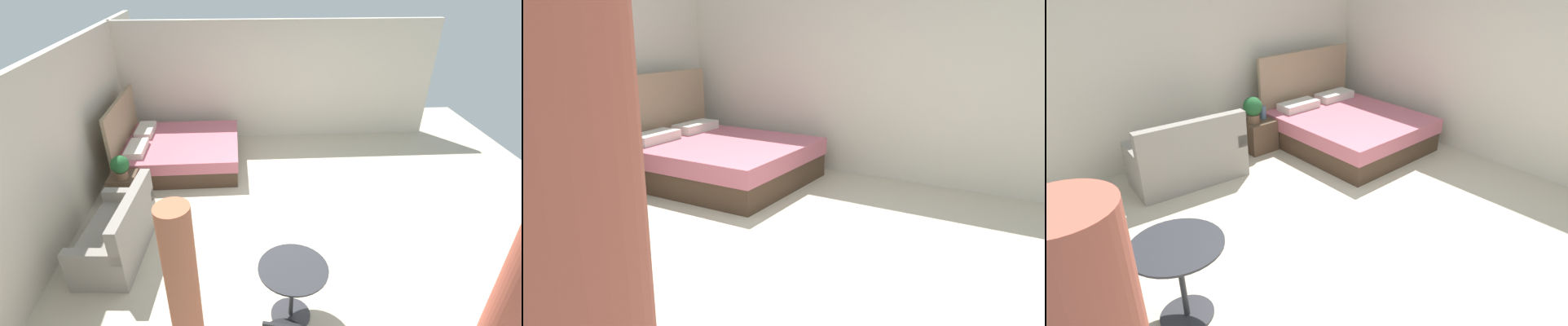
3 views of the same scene
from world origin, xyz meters
TOP-DOWN VIEW (x-y plane):
  - ground_plane at (0.00, 0.00)m, footprint 9.11×9.80m
  - wall_right at (3.05, 0.00)m, footprint 0.12×6.80m
  - bed at (1.76, 2.05)m, footprint 1.93×2.20m
  - nightstand at (0.57, 2.80)m, footprint 0.47×0.43m
  - potted_plant at (0.47, 2.76)m, footprint 0.29×0.29m
  - vase at (0.69, 2.82)m, footprint 0.10×0.10m
  - balcony_table at (-1.91, 0.30)m, footprint 0.76×0.76m

SIDE VIEW (x-z plane):
  - ground_plane at x=0.00m, z-range -0.02..0.00m
  - nightstand at x=0.57m, z-range 0.00..0.49m
  - bed at x=1.76m, z-range -0.38..0.99m
  - balcony_table at x=-1.91m, z-range 0.15..0.89m
  - vase at x=0.69m, z-range 0.49..0.68m
  - potted_plant at x=0.47m, z-range 0.51..0.91m
  - wall_right at x=3.05m, z-range 0.00..2.55m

